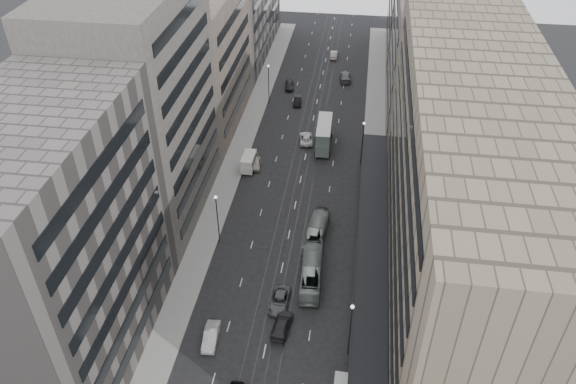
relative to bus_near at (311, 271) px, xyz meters
The scene contains 25 objects.
ground 7.79m from the bus_near, 123.26° to the right, with size 220.00×220.00×0.00m, color black.
sidewalk_right 32.10m from the bus_near, 75.91° to the left, with size 4.00×125.00×0.15m, color gray.
sidewalk_left 35.10m from the bus_near, 117.50° to the left, with size 4.00×125.00×0.15m, color gray.
department_store 21.95m from the bus_near, ahead, with size 19.20×60.00×30.00m.
building_right_mid 49.90m from the bus_near, 69.22° to the left, with size 15.00×28.00×24.00m, color #48443E.
building_left_a 32.41m from the bus_near, 150.74° to the right, with size 15.00×28.00×30.00m, color #625C58.
building_left_b 32.56m from the bus_near, 153.87° to the left, with size 15.00×26.00×34.00m, color #48443E.
building_left_c 48.48m from the bus_near, 122.97° to the left, with size 15.00×28.00×25.00m, color #76675C.
lamp_right_near 13.19m from the bus_near, 64.21° to the right, with size 0.44×0.44×8.32m.
lamp_right_far 29.37m from the bus_near, 79.10° to the left, with size 0.44×0.44×8.32m.
lamp_left_near 15.44m from the bus_near, 158.03° to the left, with size 0.44×0.44×8.32m.
lamp_left_far 50.69m from the bus_near, 105.95° to the left, with size 0.44×0.44×8.32m.
bus_near is the anchor object (origin of this frame).
bus_far 7.92m from the bus_near, 91.11° to the left, with size 2.33×9.95×2.77m, color #909B92.
double_decker 33.34m from the bus_near, 92.30° to the left, with size 2.89×8.87×4.82m.
panel_van 27.79m from the bus_near, 118.59° to the left, with size 2.26×4.47×2.79m.
sedan_1 15.93m from the bus_near, 132.46° to the right, with size 1.61×4.61×1.52m, color silver.
sedan_2 6.18m from the bus_near, 125.35° to the right, with size 2.31×5.01×1.39m, color #545457.
sedan_3 9.21m from the bus_near, 106.76° to the right, with size 2.03×5.00×1.45m, color #242326.
sedan_4 28.06m from the bus_near, 115.76° to the left, with size 1.59×3.96×1.35m, color #B9AD99.
sedan_5 49.61m from the bus_near, 99.36° to the left, with size 1.48×4.24×1.40m, color black.
sedan_6 34.96m from the bus_near, 97.63° to the left, with size 2.29×4.97×1.38m, color silver.
sedan_7 61.46m from the bus_near, 89.10° to the left, with size 2.30×5.66×1.64m, color slate.
sedan_8 56.76m from the bus_near, 100.81° to the left, with size 1.86×4.61×1.57m, color black.
sedan_9 73.32m from the bus_near, 91.89° to the left, with size 1.56×4.48×1.47m, color #B9AA99.
Camera 1 is at (8.50, -46.61, 54.40)m, focal length 35.00 mm.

